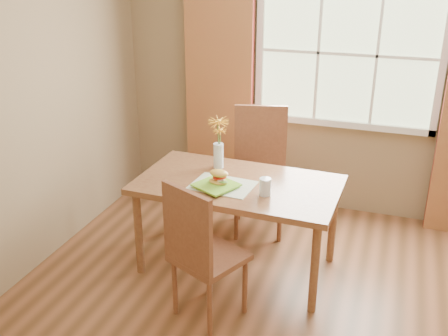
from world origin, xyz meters
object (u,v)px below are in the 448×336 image
chair_near (200,249)px  croissant_sandwich (219,177)px  chair_far (260,163)px  water_glass (265,187)px  dining_table (238,191)px  flower_vase (219,138)px

chair_near → croissant_sandwich: bearing=122.1°
chair_far → croissant_sandwich: bearing=-110.2°
chair_near → water_glass: bearing=87.7°
dining_table → croissant_sandwich: (-0.11, -0.12, 0.15)m
water_glass → flower_vase: (-0.48, 0.37, 0.19)m
water_glass → flower_vase: bearing=142.4°
croissant_sandwich → chair_near: bearing=-74.8°
croissant_sandwich → water_glass: size_ratio=1.28×
dining_table → flower_vase: flower_vase is taller
chair_far → flower_vase: (-0.21, -0.49, 0.37)m
chair_near → dining_table: bearing=111.9°
dining_table → chair_near: bearing=-91.1°
chair_near → croissant_sandwich: (-0.07, 0.58, 0.25)m
dining_table → chair_far: bearing=93.8°
chair_far → croissant_sandwich: chair_far is taller
flower_vase → croissant_sandwich: bearing=-70.3°
chair_far → water_glass: (0.27, -0.86, 0.19)m
water_glass → chair_near: bearing=-117.2°
chair_near → chair_far: size_ratio=0.91×
chair_far → water_glass: bearing=-86.9°
dining_table → flower_vase: size_ratio=3.72×
dining_table → chair_near: 0.71m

